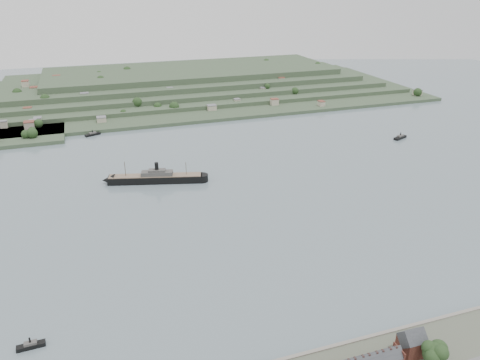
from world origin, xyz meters
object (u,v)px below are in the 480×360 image
object	(u,v)px
gabled_building	(412,342)
steamship	(153,178)
tugboat	(31,345)
fig_tree	(436,353)

from	to	relation	value
gabled_building	steamship	size ratio (longest dim) A/B	0.16
tugboat	fig_tree	distance (m)	185.08
gabled_building	fig_tree	xyz separation A→B (m)	(3.65, -11.14, 2.58)
steamship	tugboat	size ratio (longest dim) A/B	6.75
steamship	fig_tree	bearing A→B (deg)	-71.38
steamship	tugboat	distance (m)	195.76
steamship	gabled_building	bearing A→B (deg)	-71.36
gabled_building	steamship	xyz separation A→B (m)	(-80.33, 238.10, -4.21)
gabled_building	steamship	distance (m)	251.32
tugboat	gabled_building	bearing A→B (deg)	-20.51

